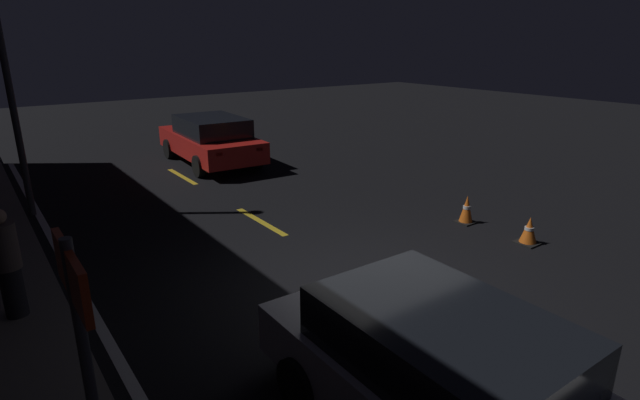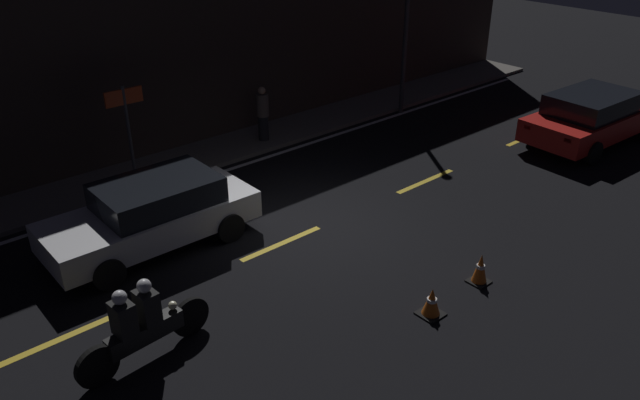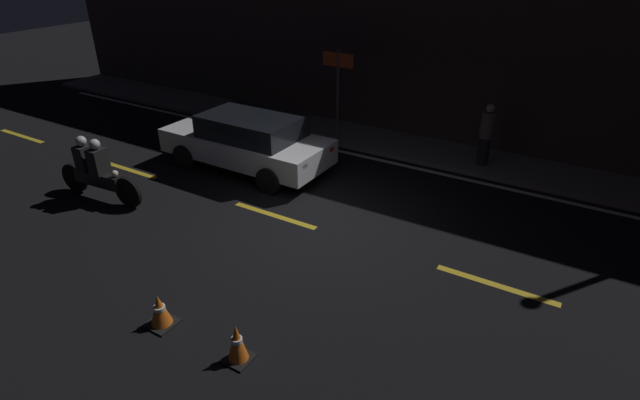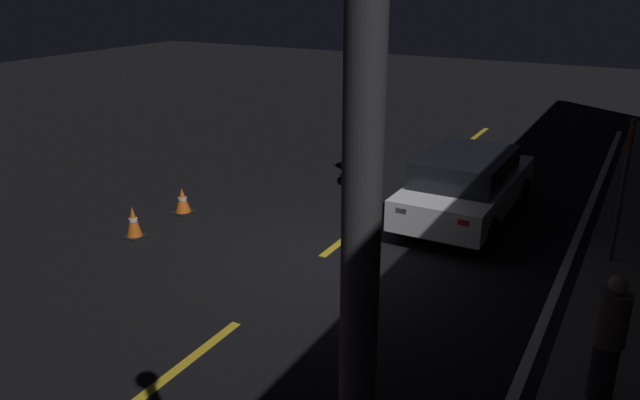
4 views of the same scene
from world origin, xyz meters
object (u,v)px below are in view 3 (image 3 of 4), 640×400
at_px(motorcycle, 95,171).
at_px(traffic_cone_mid, 237,343).
at_px(pedestrian, 486,135).
at_px(traffic_cone_near, 160,310).
at_px(sedan_white, 248,140).
at_px(shop_sign, 338,77).

height_order(motorcycle, traffic_cone_mid, motorcycle).
bearing_deg(pedestrian, traffic_cone_near, -106.99).
xyz_separation_m(sedan_white, pedestrian, (4.92, 3.00, 0.14)).
bearing_deg(motorcycle, pedestrian, 37.33).
height_order(pedestrian, shop_sign, shop_sign).
height_order(motorcycle, pedestrian, pedestrian).
xyz_separation_m(motorcycle, shop_sign, (2.71, 5.74, 1.14)).
bearing_deg(sedan_white, traffic_cone_mid, 127.37).
bearing_deg(traffic_cone_mid, motorcycle, 159.23).
height_order(sedan_white, motorcycle, motorcycle).
bearing_deg(traffic_cone_near, motorcycle, 152.65).
distance_m(pedestrian, shop_sign, 4.10).
relative_size(pedestrian, shop_sign, 0.64).
relative_size(traffic_cone_near, pedestrian, 0.34).
bearing_deg(shop_sign, motorcycle, -115.25).
relative_size(sedan_white, pedestrian, 2.75).
height_order(sedan_white, traffic_cone_mid, sedan_white).
bearing_deg(pedestrian, motorcycle, -138.27).
height_order(motorcycle, shop_sign, shop_sign).
relative_size(traffic_cone_mid, pedestrian, 0.39).
xyz_separation_m(pedestrian, shop_sign, (-3.99, -0.23, 0.92)).
bearing_deg(sedan_white, shop_sign, -108.10).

